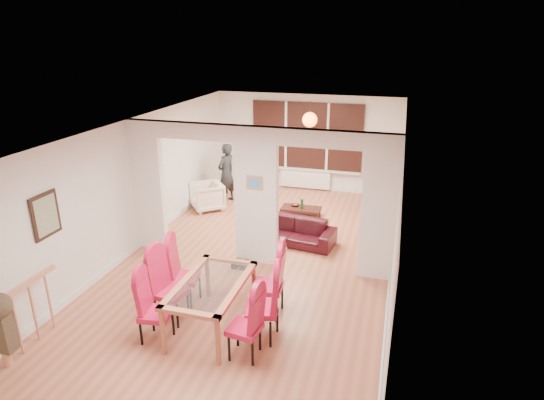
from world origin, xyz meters
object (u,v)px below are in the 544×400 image
at_px(dining_chair_la, 155,309).
at_px(person, 226,173).
at_px(dining_chair_ra, 244,323).
at_px(bowl, 295,205).
at_px(dining_chair_lc, 184,274).
at_px(television, 376,200).
at_px(coffee_table, 301,212).
at_px(sofa, 292,231).
at_px(dining_chair_lb, 170,288).
at_px(dining_chair_rb, 262,304).
at_px(armchair, 207,196).
at_px(bottle, 302,204).
at_px(dining_table, 212,305).
at_px(dining_chair_rc, 268,281).

bearing_deg(dining_chair_la, person, 93.07).
bearing_deg(dining_chair_ra, bowl, 103.27).
xyz_separation_m(dining_chair_lc, television, (2.66, 4.92, -0.25)).
bearing_deg(coffee_table, dining_chair_la, -100.50).
xyz_separation_m(sofa, coffee_table, (-0.14, 1.44, -0.15)).
xyz_separation_m(dining_chair_ra, coffee_table, (-0.36, 5.07, -0.40)).
distance_m(dining_chair_la, dining_chair_lb, 0.51).
height_order(person, television, person).
bearing_deg(dining_chair_rb, television, 64.09).
bearing_deg(armchair, sofa, 23.03).
bearing_deg(bottle, sofa, -85.62).
bearing_deg(dining_chair_lc, dining_table, -46.02).
bearing_deg(dining_chair_la, bottle, 70.81).
height_order(coffee_table, bowl, bowl).
distance_m(dining_table, person, 5.36).
distance_m(dining_chair_la, bottle, 5.14).
relative_size(dining_chair_lb, dining_chair_ra, 1.07).
distance_m(dining_table, dining_chair_rb, 0.80).
bearing_deg(dining_chair_lb, dining_chair_rc, 33.56).
bearing_deg(dining_chair_lc, armchair, 98.12).
bearing_deg(dining_chair_rb, dining_chair_lb, 165.05).
xyz_separation_m(dining_chair_lb, dining_chair_lc, (-0.01, 0.47, -0.01)).
distance_m(dining_chair_lb, sofa, 3.35).
distance_m(person, coffee_table, 2.21).
bearing_deg(dining_chair_la, coffee_table, 71.29).
xyz_separation_m(dining_chair_la, dining_chair_lc, (-0.04, 0.98, 0.02)).
distance_m(dining_chair_la, coffee_table, 5.20).
distance_m(dining_chair_rb, person, 5.68).
height_order(armchair, coffee_table, armchair).
distance_m(dining_chair_rc, person, 5.12).
height_order(bottle, bowl, bottle).
height_order(dining_chair_la, television, dining_chair_la).
relative_size(dining_table, person, 1.04).
xyz_separation_m(armchair, bowl, (2.16, 0.26, -0.10)).
xyz_separation_m(dining_chair_la, dining_chair_rb, (1.40, 0.47, 0.05)).
distance_m(dining_chair_rc, television, 5.02).
bearing_deg(dining_chair_la, television, 57.81).
height_order(armchair, television, armchair).
bearing_deg(dining_chair_rc, sofa, 90.89).
xyz_separation_m(dining_chair_rc, coffee_table, (-0.37, 4.04, -0.45)).
relative_size(dining_chair_ra, dining_chair_rc, 0.90).
bearing_deg(dining_chair_la, dining_chair_ra, -7.14).
relative_size(sofa, bottle, 6.78).
xyz_separation_m(dining_chair_rb, sofa, (-0.32, 3.19, -0.30)).
relative_size(dining_chair_lb, person, 0.71).
height_order(sofa, person, person).
height_order(dining_chair_rb, bottle, dining_chair_rb).
bearing_deg(television, bottle, 135.44).
height_order(dining_chair_ra, bowl, dining_chair_ra).
distance_m(dining_table, dining_chair_ra, 0.83).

